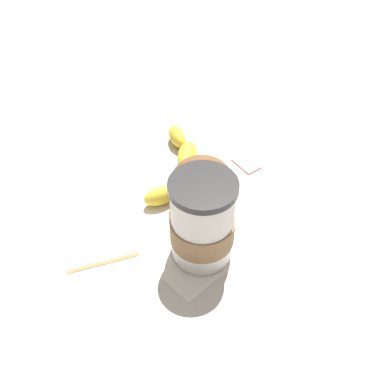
{
  "coord_description": "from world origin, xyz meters",
  "views": [
    {
      "loc": [
        -0.28,
        0.41,
        0.55
      ],
      "look_at": [
        0.0,
        0.0,
        0.05
      ],
      "focal_mm": 42.0,
      "sensor_mm": 36.0,
      "label": 1
    }
  ],
  "objects_px": {
    "coffee_cup": "(202,222)",
    "banana": "(179,165)",
    "sugar_packet": "(246,163)",
    "muffin": "(203,184)"
  },
  "relations": [
    {
      "from": "banana",
      "to": "sugar_packet",
      "type": "xyz_separation_m",
      "value": [
        -0.09,
        -0.09,
        -0.02
      ]
    },
    {
      "from": "coffee_cup",
      "to": "banana",
      "type": "relative_size",
      "value": 0.7
    },
    {
      "from": "coffee_cup",
      "to": "sugar_packet",
      "type": "height_order",
      "value": "coffee_cup"
    },
    {
      "from": "coffee_cup",
      "to": "banana",
      "type": "height_order",
      "value": "coffee_cup"
    },
    {
      "from": "coffee_cup",
      "to": "sugar_packet",
      "type": "distance_m",
      "value": 0.23
    },
    {
      "from": "muffin",
      "to": "banana",
      "type": "relative_size",
      "value": 0.47
    },
    {
      "from": "banana",
      "to": "sugar_packet",
      "type": "bearing_deg",
      "value": -135.6
    },
    {
      "from": "sugar_packet",
      "to": "coffee_cup",
      "type": "bearing_deg",
      "value": 100.95
    },
    {
      "from": "muffin",
      "to": "sugar_packet",
      "type": "relative_size",
      "value": 1.94
    },
    {
      "from": "coffee_cup",
      "to": "muffin",
      "type": "distance_m",
      "value": 0.1
    }
  ]
}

